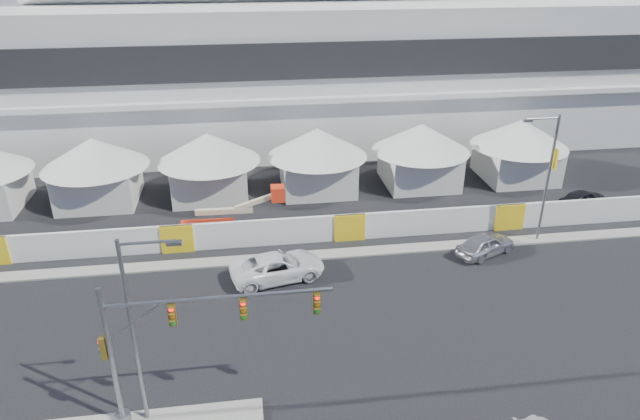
{
  "coord_description": "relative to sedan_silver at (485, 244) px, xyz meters",
  "views": [
    {
      "loc": [
        -1.17,
        -20.96,
        19.58
      ],
      "look_at": [
        3.24,
        10.0,
        4.66
      ],
      "focal_mm": 32.0,
      "sensor_mm": 36.0,
      "label": 1
    }
  ],
  "objects": [
    {
      "name": "hoarding_fence",
      "position": [
        -8.81,
        3.37,
        0.25
      ],
      "size": [
        70.0,
        0.25,
        2.0
      ],
      "primitive_type": "cube",
      "color": "white",
      "rests_on": "ground"
    },
    {
      "name": "pickup_curb",
      "position": [
        -14.27,
        -1.06,
        0.08
      ],
      "size": [
        3.98,
        6.42,
        1.66
      ],
      "primitive_type": "imported",
      "rotation": [
        0.0,
        0.0,
        1.79
      ],
      "color": "white",
      "rests_on": "ground"
    },
    {
      "name": "sedan_silver",
      "position": [
        0.0,
        0.0,
        0.0
      ],
      "size": [
        3.42,
        4.74,
        1.5
      ],
      "primitive_type": "imported",
      "rotation": [
        0.0,
        0.0,
        1.99
      ],
      "color": "#B7B8BD",
      "rests_on": "ground"
    },
    {
      "name": "streetlight_curb",
      "position": [
        4.32,
        1.37,
        4.62
      ],
      "size": [
        2.74,
        0.62,
        9.26
      ],
      "color": "slate",
      "rests_on": "ground"
    },
    {
      "name": "ground",
      "position": [
        -14.81,
        -11.13,
        -0.75
      ],
      "size": [
        160.0,
        160.0,
        0.0
      ],
      "primitive_type": "plane",
      "color": "black",
      "rests_on": "ground"
    },
    {
      "name": "traffic_mast",
      "position": [
        -19.86,
        -12.13,
        3.32
      ],
      "size": [
        9.75,
        0.68,
        6.98
      ],
      "color": "slate",
      "rests_on": "median_island"
    },
    {
      "name": "tent_row",
      "position": [
        -14.31,
        12.87,
        2.4
      ],
      "size": [
        53.4,
        8.4,
        5.4
      ],
      "color": "silver",
      "rests_on": "ground"
    },
    {
      "name": "stadium",
      "position": [
        -6.1,
        30.37,
        8.7
      ],
      "size": [
        80.0,
        24.8,
        21.98
      ],
      "color": "silver",
      "rests_on": "ground"
    },
    {
      "name": "streetlight_median",
      "position": [
        -20.73,
        -12.08,
        4.59
      ],
      "size": [
        2.5,
        0.25,
        9.05
      ],
      "color": "gray",
      "rests_on": "median_island"
    },
    {
      "name": "lot_car_b",
      "position": [
        10.78,
        6.23,
        -0.02
      ],
      "size": [
        3.28,
        4.59,
        1.45
      ],
      "primitive_type": "imported",
      "rotation": [
        0.0,
        0.0,
        1.98
      ],
      "color": "black",
      "rests_on": "ground"
    },
    {
      "name": "far_curb",
      "position": [
        5.19,
        1.37,
        -0.69
      ],
      "size": [
        80.0,
        1.2,
        0.12
      ],
      "primitive_type": "cube",
      "color": "gray",
      "rests_on": "ground"
    },
    {
      "name": "boom_lift",
      "position": [
        -18.13,
        4.93,
        0.28
      ],
      "size": [
        7.56,
        1.82,
        3.84
      ],
      "rotation": [
        0.0,
        0.0,
        -0.03
      ],
      "color": "red",
      "rests_on": "ground"
    }
  ]
}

